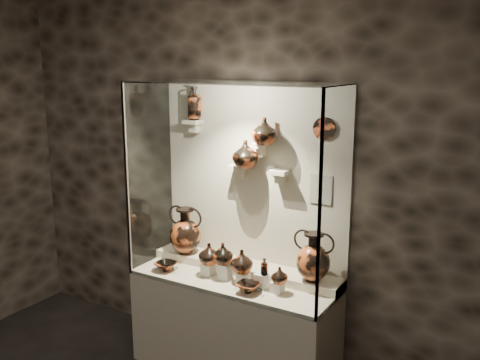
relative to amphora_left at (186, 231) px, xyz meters
The scene contains 34 objects.
wall_back 0.78m from the amphora_left, 18.88° to the left, with size 5.00×0.02×3.20m, color black.
plinth 0.92m from the amphora_left, 12.38° to the right, with size 1.70×0.60×0.80m, color beige.
front_tier 0.65m from the amphora_left, 12.38° to the right, with size 1.68×0.58×0.03m, color beige.
rear_tier 0.63m from the amphora_left, ahead, with size 1.70×0.25×0.10m, color beige.
back_panel 0.78m from the amphora_left, 18.43° to the left, with size 1.70×0.03×1.60m, color beige.
glass_front 0.86m from the amphora_left, 36.45° to the right, with size 1.70×0.01×1.60m, color white.
glass_left 0.58m from the amphora_left, 155.62° to the right, with size 0.01×0.60×1.60m, color white.
glass_right 1.50m from the amphora_left, ahead, with size 0.01×0.60×1.60m, color white.
glass_top 1.42m from the amphora_left, 12.38° to the right, with size 1.70×0.60×0.01m, color white.
frame_post_left 0.70m from the amphora_left, 123.04° to the right, with size 0.02×0.02×1.60m, color gray.
frame_post_right 1.55m from the amphora_left, 16.40° to the right, with size 0.02×0.02×1.60m, color gray.
pedestal_a 0.45m from the amphora_left, 26.58° to the right, with size 0.09×0.09×0.10m, color silver.
pedestal_b 0.59m from the amphora_left, 18.61° to the right, with size 0.09×0.09×0.13m, color silver.
pedestal_c 0.75m from the amphora_left, 14.24° to the right, with size 0.09×0.09×0.09m, color silver.
pedestal_d 0.89m from the amphora_left, 11.64° to the right, with size 0.09×0.09×0.12m, color silver.
pedestal_e 1.03m from the amphora_left, 10.03° to the right, with size 0.09×0.09×0.08m, color silver.
bracket_ul 0.95m from the amphora_left, 80.13° to the left, with size 0.14×0.12×0.04m, color beige.
bracket_ca 0.77m from the amphora_left, 13.74° to the left, with size 0.14×0.12×0.04m, color beige.
bracket_cb 1.05m from the amphora_left, ahead, with size 0.10×0.12×0.04m, color beige.
bracket_cc 1.04m from the amphora_left, ahead, with size 0.14×0.12×0.04m, color beige.
amphora_left is the anchor object (origin of this frame).
amphora_right 1.20m from the amphora_left, ahead, with size 0.31×0.31×0.39m, color #A74820, non-canonical shape.
jug_a 0.42m from the amphora_left, 25.75° to the right, with size 0.17×0.17×0.18m, color #A74820.
jug_b 0.53m from the amphora_left, 19.41° to the right, with size 0.17×0.17×0.17m, color #9A3B1B.
jug_c 0.70m from the amphora_left, 14.07° to the right, with size 0.18×0.18×0.19m, color #A74820.
jug_e 1.04m from the amphora_left, 10.60° to the right, with size 0.13×0.13×0.13m, color #A74820.
lekythos_small 0.91m from the amphora_left, 12.12° to the right, with size 0.07×0.07×0.15m, color #9A3B1B, non-canonical shape.
kylix_left 0.36m from the amphora_left, 90.52° to the right, with size 0.23×0.20×0.09m, color #9A3B1B, non-canonical shape.
kylix_right 0.89m from the amphora_left, 20.46° to the right, with size 0.23×0.20×0.09m, color #A74820, non-canonical shape.
lekythos_tall 1.12m from the amphora_left, 64.74° to the left, with size 0.12×0.12×0.31m, color #A74820, non-canonical shape.
ovoid_vase_a 0.92m from the amphora_left, ahead, with size 0.21×0.21×0.22m, color #9A3B1B.
ovoid_vase_b 1.18m from the amphora_left, ahead, with size 0.20×0.20×0.21m, color #9A3B1B.
wall_plate 1.53m from the amphora_left, ahead, with size 0.17×0.17×0.02m, color #B84A24.
info_placard 1.28m from the amphora_left, ahead, with size 0.17×0.01×0.23m, color beige.
Camera 1 is at (2.11, -1.29, 2.56)m, focal length 40.00 mm.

